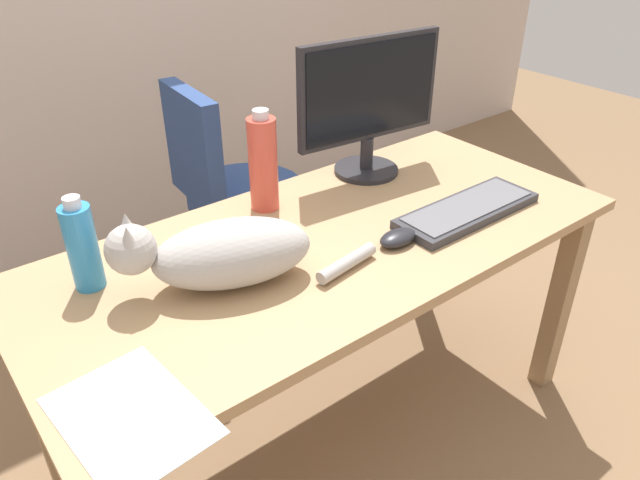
% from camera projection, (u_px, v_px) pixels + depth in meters
% --- Properties ---
extents(ground_plane, '(8.00, 8.00, 0.00)m').
position_uv_depth(ground_plane, '(327.00, 428.00, 1.93)').
color(ground_plane, '#846647').
extents(desk, '(1.57, 0.70, 0.71)m').
position_uv_depth(desk, '(328.00, 268.00, 1.61)').
color(desk, tan).
rests_on(desk, ground_plane).
extents(office_chair, '(0.48, 0.48, 0.91)m').
position_uv_depth(office_chair, '(235.00, 218.00, 2.31)').
color(office_chair, black).
rests_on(office_chair, ground_plane).
extents(monitor, '(0.48, 0.20, 0.42)m').
position_uv_depth(monitor, '(369.00, 102.00, 1.79)').
color(monitor, '#232328').
rests_on(monitor, desk).
extents(keyboard, '(0.44, 0.15, 0.03)m').
position_uv_depth(keyboard, '(467.00, 210.00, 1.66)').
color(keyboard, '#333338').
rests_on(keyboard, desk).
extents(cat, '(0.58, 0.30, 0.20)m').
position_uv_depth(cat, '(222.00, 252.00, 1.35)').
color(cat, '#B2ADA8').
rests_on(cat, desk).
extents(computer_mouse, '(0.11, 0.06, 0.04)m').
position_uv_depth(computer_mouse, '(398.00, 238.00, 1.52)').
color(computer_mouse, '#232328').
rests_on(computer_mouse, desk).
extents(paper_sheet, '(0.23, 0.31, 0.00)m').
position_uv_depth(paper_sheet, '(130.00, 416.00, 1.05)').
color(paper_sheet, white).
rests_on(paper_sheet, desk).
extents(water_bottle, '(0.07, 0.07, 0.22)m').
position_uv_depth(water_bottle, '(82.00, 246.00, 1.33)').
color(water_bottle, '#2D8CD1').
rests_on(water_bottle, desk).
extents(spray_bottle, '(0.08, 0.08, 0.28)m').
position_uv_depth(spray_bottle, '(263.00, 163.00, 1.63)').
color(spray_bottle, '#D84C3D').
rests_on(spray_bottle, desk).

